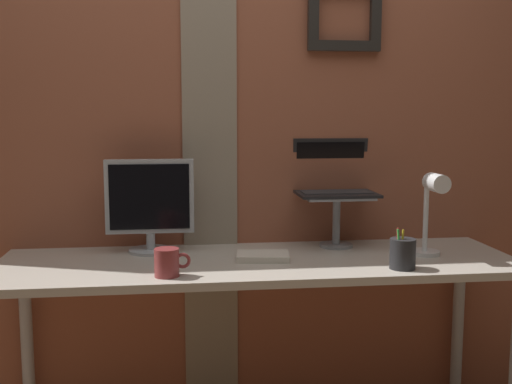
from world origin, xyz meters
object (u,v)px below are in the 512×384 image
object	(u,v)px
laptop	(333,179)
desk_lamp	(432,206)
pen_cup	(403,254)
coffee_mug	(168,262)
monitor	(150,202)

from	to	relation	value
laptop	desk_lamp	xyz separation A→B (m)	(0.31, -0.30, -0.08)
pen_cup	coffee_mug	world-z (taller)	pen_cup
desk_lamp	coffee_mug	xyz separation A→B (m)	(-1.01, -0.15, -0.16)
monitor	desk_lamp	world-z (taller)	monitor
pen_cup	coffee_mug	xyz separation A→B (m)	(-0.84, 0.00, -0.01)
monitor	coffee_mug	distance (m)	0.43
desk_lamp	monitor	bearing A→B (deg)	167.66
coffee_mug	laptop	bearing A→B (deg)	33.07
monitor	coffee_mug	world-z (taller)	monitor
pen_cup	desk_lamp	bearing A→B (deg)	41.73
monitor	desk_lamp	size ratio (longest dim) A/B	1.13
coffee_mug	pen_cup	bearing A→B (deg)	-0.01
pen_cup	laptop	bearing A→B (deg)	107.74
coffee_mug	monitor	bearing A→B (deg)	100.75
desk_lamp	pen_cup	world-z (taller)	desk_lamp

